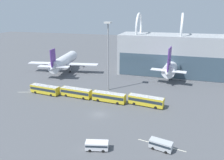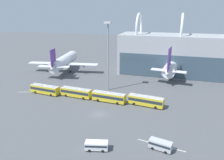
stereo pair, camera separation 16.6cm
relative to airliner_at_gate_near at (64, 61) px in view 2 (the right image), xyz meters
name	(u,v)px [view 2 (the right image)]	position (x,y,z in m)	size (l,w,h in m)	color
ground_plane	(99,114)	(34.47, -41.47, -5.54)	(440.00, 440.00, 0.00)	#515459
airliner_at_gate_near	(64,61)	(0.00, 0.00, 0.00)	(36.67, 35.30, 14.15)	silver
airliner_at_gate_far	(174,64)	(55.07, 9.60, 0.21)	(37.18, 41.78, 16.26)	silver
shuttle_bus_0	(45,89)	(8.53, -30.95, -3.57)	(12.21, 3.98, 3.36)	gold
shuttle_bus_1	(76,92)	(21.52, -30.43, -3.57)	(12.19, 3.85, 3.36)	gold
shuttle_bus_2	(109,97)	(34.51, -31.21, -3.57)	(12.16, 3.65, 3.36)	gold
shuttle_bus_3	(146,100)	(47.50, -30.76, -3.57)	(12.25, 4.33, 3.36)	gold
service_van_foreground	(161,144)	(54.41, -54.20, -4.21)	(5.61, 3.16, 2.26)	#B2B7BC
service_van_crossing	(97,145)	(40.21, -58.55, -4.31)	(5.64, 3.34, 2.06)	silver
floodlight_mast	(108,46)	(30.67, -19.69, 12.48)	(2.47, 2.47, 26.91)	gray
lane_stripe_0	(36,90)	(2.64, -28.71, -5.54)	(6.30, 0.25, 0.01)	silver
lane_stripe_2	(26,92)	(0.17, -31.49, -5.54)	(6.99, 0.25, 0.01)	silver
lane_stripe_3	(161,145)	(54.42, -52.50, -5.54)	(11.73, 0.25, 0.01)	silver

